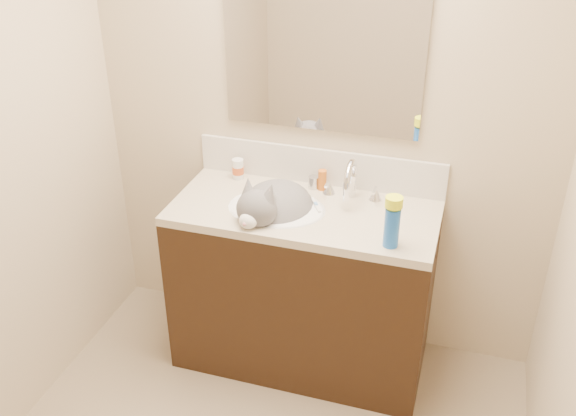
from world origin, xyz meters
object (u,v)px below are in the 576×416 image
Objects in this scene: pill_bottle at (238,169)px; spray_can at (392,227)px; silver_jar at (314,182)px; basin at (277,221)px; cat at (273,210)px; vanity_cabinet at (303,290)px; faucet at (351,184)px; amber_bottle at (322,180)px.

pill_bottle is 0.90m from spray_can.
pill_bottle is at bearing -178.85° from silver_jar.
cat is (-0.02, 0.00, 0.06)m from basin.
silver_jar reaches higher than vanity_cabinet.
cat reaches higher than silver_jar.
cat is at bearing 163.74° from spray_can.
vanity_cabinet is at bearing 14.04° from basin.
spray_can is at bearing -25.82° from pill_bottle.
pill_bottle is 0.38m from silver_jar.
basin is 0.28m from silver_jar.
faucet is 0.41m from spray_can.
faucet reaches higher than spray_can.
spray_can is (0.24, -0.33, -0.00)m from faucet.
cat is (-0.32, -0.17, -0.10)m from faucet.
cat is 0.27m from silver_jar.
silver_jar is 0.60× the size of amber_bottle.
spray_can is at bearing -5.22° from cat.
vanity_cabinet is 0.52m from silver_jar.
silver_jar is at bearing 65.66° from basin.
cat reaches higher than basin.
amber_bottle reaches higher than vanity_cabinet.
spray_can reaches higher than vanity_cabinet.
silver_jar is 0.05m from amber_bottle.
cat is at bearing -152.16° from faucet.
amber_bottle is (0.04, -0.00, 0.02)m from silver_jar.
pill_bottle and amber_bottle have the same top height.
amber_bottle is at bearing 65.83° from cat.
silver_jar is at bearing 93.29° from vanity_cabinet.
faucet reaches higher than amber_bottle.
faucet is 4.69× the size of silver_jar.
pill_bottle reaches higher than vanity_cabinet.
basin is 0.89× the size of cat.
spray_can is (0.56, -0.16, 0.10)m from cat.
silver_jar is (0.11, 0.24, 0.10)m from basin.
vanity_cabinet is 0.67m from pill_bottle.
faucet is (0.30, 0.17, 0.16)m from basin.
vanity_cabinet is at bearing -86.71° from silver_jar.
cat is at bearing -125.21° from amber_bottle.
amber_bottle is at bearing 57.49° from basin.
basin reaches higher than vanity_cabinet.
vanity_cabinet is 0.40m from basin.
faucet is 1.63× the size of spray_can.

